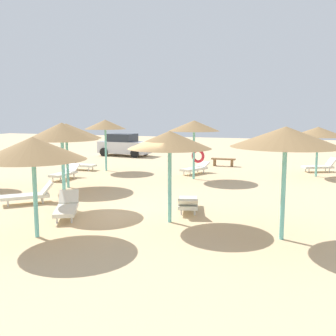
# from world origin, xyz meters

# --- Properties ---
(ground_plane) EXTENTS (80.00, 80.00, 0.00)m
(ground_plane) POSITION_xyz_m (0.00, 0.00, 0.00)
(ground_plane) COLOR #D1B284
(parasol_0) EXTENTS (2.50, 2.50, 3.01)m
(parasol_0) POSITION_xyz_m (-2.95, 0.31, 2.70)
(parasol_0) COLOR #6BC6BC
(parasol_0) RESTS_ON ground
(parasol_1) EXTENTS (2.76, 2.76, 2.62)m
(parasol_1) POSITION_xyz_m (5.67, 10.45, 2.35)
(parasol_1) COLOR #6BC6BC
(parasol_1) RESTS_ON ground
(parasol_3) EXTENTS (2.80, 2.80, 2.72)m
(parasol_3) POSITION_xyz_m (-1.78, -2.73, 2.41)
(parasol_3) COLOR #6BC6BC
(parasol_3) RESTS_ON ground
(parasol_4) EXTENTS (2.56, 2.56, 2.96)m
(parasol_4) POSITION_xyz_m (-0.22, 7.63, 2.65)
(parasol_4) COLOR #6BC6BC
(parasol_4) RESTS_ON ground
(parasol_5) EXTENTS (2.38, 2.38, 2.95)m
(parasol_5) POSITION_xyz_m (-5.80, 8.73, 2.66)
(parasol_5) COLOR #6BC6BC
(parasol_5) RESTS_ON ground
(parasol_6) EXTENTS (2.53, 2.53, 2.81)m
(parasol_6) POSITION_xyz_m (1.16, -0.19, 2.53)
(parasol_6) COLOR #6BC6BC
(parasol_6) RESTS_ON ground
(parasol_7) EXTENTS (3.11, 3.11, 2.87)m
(parasol_7) POSITION_xyz_m (-4.97, 3.59, 2.54)
(parasol_7) COLOR #6BC6BC
(parasol_7) RESTS_ON ground
(parasol_8) EXTENTS (2.84, 2.84, 3.00)m
(parasol_8) POSITION_xyz_m (4.51, -0.76, 2.72)
(parasol_8) COLOR #6BC6BC
(parasol_8) RESTS_ON ground
(lounger_0) EXTENTS (1.79, 1.74, 0.78)m
(lounger_0) POSITION_xyz_m (-4.58, 0.44, 0.32)
(lounger_0) COLOR silver
(lounger_0) RESTS_ON ground
(lounger_1) EXTENTS (1.94, 1.36, 0.81)m
(lounger_1) POSITION_xyz_m (5.92, 12.31, 0.33)
(lounger_1) COLOR silver
(lounger_1) RESTS_ON ground
(lounger_3) EXTENTS (1.43, 1.97, 0.74)m
(lounger_3) POSITION_xyz_m (-2.18, -0.70, 0.32)
(lounger_3) COLOR silver
(lounger_3) RESTS_ON ground
(lounger_4) EXTENTS (1.34, 2.01, 0.61)m
(lounger_4) POSITION_xyz_m (-0.58, 9.31, 0.31)
(lounger_4) COLOR silver
(lounger_4) RESTS_ON ground
(lounger_5) EXTENTS (1.91, 0.69, 0.71)m
(lounger_5) POSITION_xyz_m (-7.41, 8.49, 0.32)
(lounger_5) COLOR silver
(lounger_5) RESTS_ON ground
(lounger_6) EXTENTS (1.14, 2.01, 0.65)m
(lounger_6) POSITION_xyz_m (1.34, 1.21, 0.31)
(lounger_6) COLOR silver
(lounger_6) RESTS_ON ground
(lounger_7) EXTENTS (0.65, 1.90, 0.69)m
(lounger_7) POSITION_xyz_m (-6.40, 5.47, 0.31)
(lounger_7) COLOR silver
(lounger_7) RESTS_ON ground
(bench_0) EXTENTS (1.50, 0.42, 0.49)m
(bench_0) POSITION_xyz_m (0.26, 12.86, 0.35)
(bench_0) COLOR brown
(bench_0) RESTS_ON ground
(parked_car) EXTENTS (4.11, 2.22, 1.72)m
(parked_car) POSITION_xyz_m (-8.20, 16.19, 0.82)
(parked_car) COLOR silver
(parked_car) RESTS_ON ground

